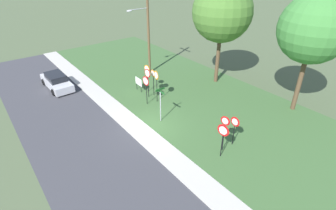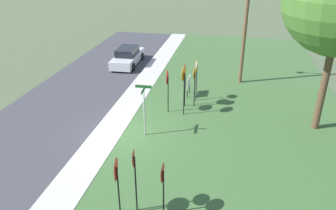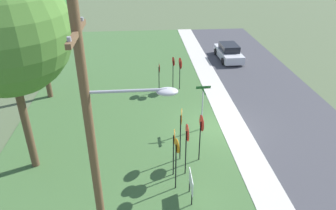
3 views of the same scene
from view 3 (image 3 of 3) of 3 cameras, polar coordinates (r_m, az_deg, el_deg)
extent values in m
plane|color=#4C5B3D|center=(19.34, 9.22, -3.94)|extent=(160.00, 160.00, 0.00)
cube|color=#3D3D42|center=(20.98, 22.07, -3.07)|extent=(44.00, 6.40, 0.01)
cube|color=#BCB7AD|center=(19.52, 11.51, -3.73)|extent=(44.00, 1.60, 0.06)
cube|color=#3D6033|center=(18.85, -8.84, -4.75)|extent=(44.00, 12.00, 0.04)
cylinder|color=black|center=(15.92, 5.64, -6.43)|extent=(0.06, 0.06, 2.22)
cylinder|color=red|center=(15.36, 5.97, -3.20)|extent=(0.79, 0.07, 0.79)
cylinder|color=white|center=(15.37, 6.04, -3.19)|extent=(0.61, 0.05, 0.61)
cylinder|color=black|center=(14.97, 3.16, -8.51)|extent=(0.06, 0.06, 2.36)
cylinder|color=red|center=(14.34, 3.44, -4.90)|extent=(0.78, 0.06, 0.78)
cylinder|color=white|center=(14.34, 3.51, -4.90)|extent=(0.61, 0.03, 0.61)
cylinder|color=black|center=(15.83, 2.19, -5.85)|extent=(0.06, 0.06, 2.53)
cylinder|color=orange|center=(15.19, 2.43, -2.06)|extent=(0.75, 0.13, 0.75)
cylinder|color=white|center=(15.20, 2.49, -2.06)|extent=(0.58, 0.09, 0.59)
cylinder|color=black|center=(14.17, 1.39, -10.96)|extent=(0.06, 0.06, 2.34)
cylinder|color=orange|center=(13.50, 1.62, -7.24)|extent=(0.62, 0.14, 0.63)
cylinder|color=white|center=(13.50, 1.69, -7.24)|extent=(0.48, 0.10, 0.49)
cylinder|color=black|center=(14.94, 0.96, -8.95)|extent=(0.06, 0.06, 2.19)
cylinder|color=orange|center=(14.35, 1.16, -5.61)|extent=(0.65, 0.08, 0.65)
cylinder|color=white|center=(14.35, 1.23, -5.60)|extent=(0.51, 0.05, 0.51)
cylinder|color=black|center=(23.33, 2.09, 5.20)|extent=(0.06, 0.06, 2.07)
cone|color=red|center=(22.98, 2.23, 7.40)|extent=(0.80, 0.18, 0.81)
cone|color=white|center=(22.98, 2.28, 7.40)|extent=(0.54, 0.12, 0.55)
cylinder|color=black|center=(22.91, 0.89, 5.14)|extent=(0.06, 0.06, 2.35)
cone|color=red|center=(22.51, 1.01, 7.74)|extent=(0.64, 0.15, 0.64)
cone|color=silver|center=(22.51, 1.06, 7.75)|extent=(0.43, 0.10, 0.44)
cylinder|color=black|center=(22.92, -1.60, 4.52)|extent=(0.06, 0.06, 1.89)
cone|color=red|center=(22.59, -1.53, 6.56)|extent=(0.69, 0.05, 0.69)
cone|color=silver|center=(22.59, -1.48, 6.57)|extent=(0.47, 0.03, 0.47)
cylinder|color=#9EA0A8|center=(18.35, 6.06, -1.03)|extent=(0.07, 0.07, 2.44)
cylinder|color=#9EA0A8|center=(17.78, 6.25, 2.45)|extent=(0.09, 0.09, 0.03)
cube|color=#19511E|center=(17.76, 6.26, 2.62)|extent=(0.96, 0.05, 0.15)
cube|color=#19511E|center=(17.69, 6.29, 3.12)|extent=(0.04, 0.82, 0.15)
cylinder|color=brown|center=(9.16, -13.01, -9.39)|extent=(0.24, 0.24, 9.25)
cube|color=brown|center=(7.61, -15.88, 12.22)|extent=(2.10, 0.12, 0.12)
cylinder|color=gray|center=(6.78, -17.12, 11.06)|extent=(0.09, 0.09, 0.10)
cylinder|color=gray|center=(8.40, -15.04, 14.46)|extent=(0.09, 0.09, 0.10)
cylinder|color=#9EA0A8|center=(8.00, -7.38, 2.47)|extent=(0.08, 2.02, 0.08)
ellipsoid|color=#B7B7BC|center=(8.04, -0.14, 2.38)|extent=(0.40, 0.56, 0.18)
cylinder|color=black|center=(14.04, 4.23, -16.38)|extent=(0.05, 0.05, 0.55)
cylinder|color=black|center=(14.59, 3.82, -14.27)|extent=(0.05, 0.05, 0.55)
cube|color=white|center=(13.89, 4.11, -13.43)|extent=(1.10, 0.05, 0.70)
cylinder|color=brown|center=(16.04, -24.04, -2.13)|extent=(0.36, 0.36, 5.36)
sphere|color=#47752D|center=(14.62, -27.12, 11.67)|extent=(5.39, 5.39, 5.39)
cylinder|color=brown|center=(23.09, -21.15, 7.34)|extent=(0.36, 0.36, 5.30)
sphere|color=#3D7F38|center=(22.14, -22.94, 16.80)|extent=(5.04, 5.04, 5.04)
cube|color=silver|center=(30.11, 10.67, 8.90)|extent=(4.23, 1.80, 0.68)
cube|color=black|center=(29.92, 10.77, 10.02)|extent=(2.13, 1.50, 0.56)
cylinder|color=black|center=(31.12, 8.44, 9.34)|extent=(0.60, 0.19, 0.60)
cylinder|color=black|center=(31.60, 11.50, 9.37)|extent=(0.60, 0.19, 0.60)
cylinder|color=black|center=(28.76, 9.70, 7.67)|extent=(0.60, 0.19, 0.60)
cylinder|color=black|center=(29.27, 12.96, 7.72)|extent=(0.60, 0.19, 0.60)
camera|label=1|loc=(32.42, 21.73, 28.19)|focal=28.21mm
camera|label=2|loc=(29.87, -7.17, 25.20)|focal=35.20mm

